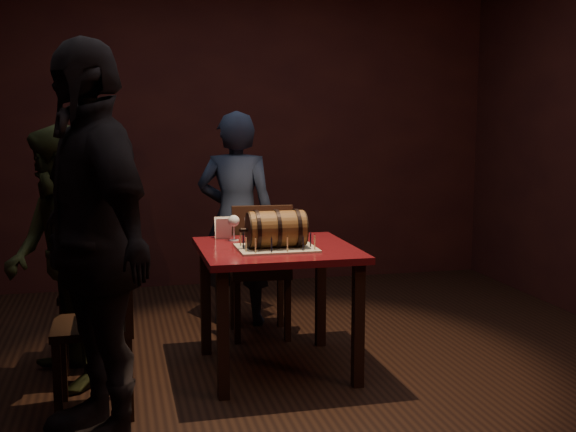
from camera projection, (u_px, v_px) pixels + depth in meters
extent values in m
plane|color=black|center=(282.00, 380.00, 4.17)|extent=(5.00, 5.00, 0.00)
cube|color=black|center=(219.00, 128.00, 6.38)|extent=(5.00, 0.04, 2.80)
cube|color=black|center=(540.00, 170.00, 1.56)|extent=(5.00, 0.04, 2.80)
cube|color=#4E0D13|center=(277.00, 250.00, 4.25)|extent=(0.90, 0.90, 0.04)
cube|color=black|center=(223.00, 335.00, 3.85)|extent=(0.06, 0.06, 0.71)
cube|color=black|center=(358.00, 325.00, 4.02)|extent=(0.06, 0.06, 0.71)
cube|color=black|center=(206.00, 300.00, 4.58)|extent=(0.06, 0.06, 0.71)
cube|color=black|center=(321.00, 293.00, 4.75)|extent=(0.06, 0.06, 0.71)
cube|color=#AAA189|center=(276.00, 248.00, 4.17)|extent=(0.45, 0.35, 0.01)
cylinder|color=brown|center=(276.00, 229.00, 4.15)|extent=(0.32, 0.21, 0.21)
cylinder|color=black|center=(256.00, 230.00, 4.12)|extent=(0.02, 0.23, 0.23)
cylinder|color=black|center=(276.00, 229.00, 4.15)|extent=(0.02, 0.23, 0.23)
cylinder|color=black|center=(296.00, 228.00, 4.18)|extent=(0.02, 0.23, 0.23)
cylinder|color=black|center=(248.00, 230.00, 4.11)|extent=(0.01, 0.20, 0.20)
cylinder|color=black|center=(304.00, 228.00, 4.19)|extent=(0.01, 0.20, 0.20)
cylinder|color=black|center=(245.00, 230.00, 4.11)|extent=(0.04, 0.02, 0.02)
sphere|color=black|center=(241.00, 230.00, 4.10)|extent=(0.03, 0.03, 0.03)
cylinder|color=#F1D590|center=(256.00, 246.00, 3.99)|extent=(0.01, 0.01, 0.08)
cylinder|color=black|center=(256.00, 238.00, 3.98)|extent=(0.00, 0.00, 0.01)
cylinder|color=black|center=(272.00, 245.00, 4.01)|extent=(0.01, 0.01, 0.08)
cylinder|color=black|center=(272.00, 237.00, 4.00)|extent=(0.00, 0.00, 0.01)
cylinder|color=#F1D590|center=(287.00, 244.00, 4.03)|extent=(0.01, 0.01, 0.08)
cylinder|color=black|center=(287.00, 236.00, 4.02)|extent=(0.00, 0.00, 0.01)
cylinder|color=black|center=(303.00, 244.00, 4.05)|extent=(0.01, 0.01, 0.08)
cylinder|color=black|center=(303.00, 236.00, 4.04)|extent=(0.00, 0.00, 0.01)
cylinder|color=#F1D590|center=(315.00, 243.00, 4.08)|extent=(0.01, 0.01, 0.08)
cylinder|color=black|center=(315.00, 235.00, 4.08)|extent=(0.00, 0.00, 0.01)
cylinder|color=black|center=(311.00, 240.00, 4.17)|extent=(0.01, 0.01, 0.08)
cylinder|color=black|center=(311.00, 232.00, 4.16)|extent=(0.00, 0.00, 0.01)
cylinder|color=#F1D590|center=(307.00, 237.00, 4.26)|extent=(0.01, 0.01, 0.08)
cylinder|color=black|center=(307.00, 230.00, 4.25)|extent=(0.00, 0.00, 0.01)
cylinder|color=black|center=(303.00, 235.00, 4.35)|extent=(0.01, 0.01, 0.08)
cylinder|color=black|center=(303.00, 228.00, 4.34)|extent=(0.00, 0.00, 0.01)
cylinder|color=#F1D590|center=(288.00, 235.00, 4.32)|extent=(0.01, 0.01, 0.08)
cylinder|color=black|center=(288.00, 228.00, 4.32)|extent=(0.00, 0.00, 0.01)
cylinder|color=black|center=(273.00, 236.00, 4.30)|extent=(0.01, 0.01, 0.08)
cylinder|color=black|center=(273.00, 229.00, 4.30)|extent=(0.00, 0.00, 0.01)
cylinder|color=#F1D590|center=(258.00, 237.00, 4.28)|extent=(0.01, 0.01, 0.08)
cylinder|color=black|center=(258.00, 229.00, 4.28)|extent=(0.00, 0.00, 0.01)
cylinder|color=black|center=(243.00, 237.00, 4.26)|extent=(0.01, 0.01, 0.08)
cylinder|color=black|center=(243.00, 230.00, 4.26)|extent=(0.00, 0.00, 0.01)
cylinder|color=#F1D590|center=(241.00, 239.00, 4.19)|extent=(0.01, 0.01, 0.08)
cylinder|color=black|center=(241.00, 232.00, 4.19)|extent=(0.00, 0.00, 0.01)
cylinder|color=black|center=(243.00, 242.00, 4.11)|extent=(0.01, 0.01, 0.08)
cylinder|color=black|center=(243.00, 234.00, 4.10)|extent=(0.00, 0.00, 0.01)
cylinder|color=#F1D590|center=(246.00, 245.00, 4.02)|extent=(0.01, 0.01, 0.08)
cylinder|color=black|center=(246.00, 237.00, 4.01)|extent=(0.00, 0.00, 0.01)
cylinder|color=silver|center=(234.00, 240.00, 4.44)|extent=(0.06, 0.06, 0.01)
cylinder|color=silver|center=(234.00, 233.00, 4.43)|extent=(0.01, 0.01, 0.09)
sphere|color=silver|center=(234.00, 221.00, 4.42)|extent=(0.07, 0.07, 0.07)
sphere|color=#591114|center=(234.00, 222.00, 4.42)|extent=(0.05, 0.05, 0.05)
cylinder|color=silver|center=(253.00, 238.00, 4.54)|extent=(0.06, 0.06, 0.01)
cylinder|color=silver|center=(253.00, 230.00, 4.54)|extent=(0.01, 0.01, 0.09)
sphere|color=silver|center=(253.00, 218.00, 4.53)|extent=(0.07, 0.07, 0.07)
cylinder|color=silver|center=(280.00, 238.00, 4.54)|extent=(0.06, 0.06, 0.01)
cylinder|color=silver|center=(280.00, 230.00, 4.53)|extent=(0.01, 0.01, 0.09)
sphere|color=silver|center=(280.00, 218.00, 4.52)|extent=(0.07, 0.07, 0.07)
sphere|color=#BF594C|center=(280.00, 220.00, 4.52)|extent=(0.05, 0.05, 0.05)
cylinder|color=silver|center=(250.00, 230.00, 4.39)|extent=(0.07, 0.07, 0.15)
cylinder|color=#9E5414|center=(251.00, 233.00, 4.39)|extent=(0.06, 0.06, 0.11)
cylinder|color=white|center=(250.00, 222.00, 4.38)|extent=(0.06, 0.06, 0.02)
cube|color=black|center=(259.00, 271.00, 4.96)|extent=(0.43, 0.43, 0.04)
cube|color=black|center=(280.00, 298.00, 5.19)|extent=(0.04, 0.04, 0.43)
cube|color=black|center=(233.00, 299.00, 5.14)|extent=(0.04, 0.04, 0.43)
cube|color=black|center=(288.00, 310.00, 4.86)|extent=(0.04, 0.04, 0.43)
cube|color=black|center=(237.00, 312.00, 4.80)|extent=(0.04, 0.04, 0.43)
cube|color=black|center=(262.00, 240.00, 4.75)|extent=(0.40, 0.07, 0.46)
cube|color=black|center=(96.00, 293.00, 4.37)|extent=(0.43, 0.43, 0.04)
cube|color=black|center=(72.00, 324.00, 4.54)|extent=(0.04, 0.04, 0.43)
cube|color=black|center=(64.00, 340.00, 4.21)|extent=(0.04, 0.04, 0.43)
cube|color=black|center=(127.00, 321.00, 4.60)|extent=(0.04, 0.04, 0.43)
cube|color=black|center=(124.00, 337.00, 4.27)|extent=(0.04, 0.04, 0.43)
cube|color=black|center=(125.00, 251.00, 4.37)|extent=(0.07, 0.40, 0.46)
cube|color=black|center=(93.00, 326.00, 3.68)|extent=(0.40, 0.40, 0.04)
cube|color=black|center=(63.00, 362.00, 3.83)|extent=(0.04, 0.04, 0.43)
cube|color=black|center=(58.00, 385.00, 3.51)|extent=(0.04, 0.04, 0.43)
cube|color=black|center=(128.00, 357.00, 3.91)|extent=(0.04, 0.04, 0.43)
cube|color=black|center=(129.00, 379.00, 3.58)|extent=(0.04, 0.04, 0.43)
cube|color=black|center=(128.00, 277.00, 3.68)|extent=(0.04, 0.40, 0.46)
imported|color=#1C2438|center=(236.00, 219.00, 5.22)|extent=(0.65, 0.52, 1.55)
imported|color=#30381C|center=(61.00, 257.00, 4.00)|extent=(0.77, 0.86, 1.47)
imported|color=black|center=(92.00, 245.00, 3.28)|extent=(0.82, 1.18, 1.86)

